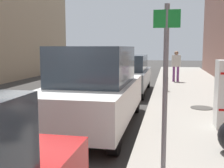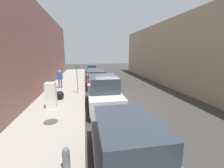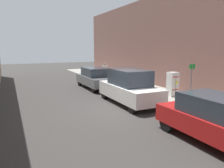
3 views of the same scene
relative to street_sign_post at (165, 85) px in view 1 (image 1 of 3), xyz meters
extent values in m
plane|color=#383533|center=(2.68, -2.38, -1.58)|extent=(80.00, 80.00, 0.00)
cube|color=#9E998E|center=(-1.23, -2.38, -1.49)|extent=(3.64, 44.00, 0.17)
cylinder|color=#47443F|center=(-1.13, -5.26, -1.40)|extent=(0.70, 0.70, 0.02)
cylinder|color=slate|center=(0.00, 0.00, -0.15)|extent=(0.07, 0.07, 2.51)
cube|color=#198C33|center=(0.00, 0.02, 0.90)|extent=(0.36, 0.02, 0.24)
cylinder|color=slate|center=(0.04, -8.65, -1.11)|extent=(0.22, 0.22, 0.60)
sphere|color=slate|center=(0.04, -8.65, -0.78)|extent=(0.20, 0.20, 0.20)
cylinder|color=#7A3D7F|center=(-0.60, -12.23, -0.98)|extent=(0.14, 0.14, 0.85)
cylinder|color=#7A3D7F|center=(-0.38, -12.23, -0.98)|extent=(0.14, 0.14, 0.85)
cube|color=beige|center=(-0.49, -12.23, -0.23)|extent=(0.50, 0.22, 0.64)
sphere|color=#8C664C|center=(-0.49, -12.23, 0.20)|extent=(0.23, 0.23, 0.23)
cube|color=slate|center=(1.84, -8.93, -0.88)|extent=(1.97, 4.71, 0.70)
cube|color=#2D3842|center=(1.84, -8.93, -0.18)|extent=(1.74, 2.59, 0.70)
cylinder|color=black|center=(0.98, -7.17, -1.23)|extent=(0.22, 0.69, 0.69)
cylinder|color=black|center=(2.69, -7.17, -1.23)|extent=(0.22, 0.69, 0.69)
cylinder|color=black|center=(0.98, -10.68, -1.23)|extent=(0.22, 0.69, 0.69)
cylinder|color=black|center=(2.69, -10.68, -1.23)|extent=(0.22, 0.69, 0.69)
cube|color=silver|center=(1.84, -3.13, -0.83)|extent=(2.00, 4.85, 0.85)
cube|color=#2D3842|center=(1.84, -3.13, 0.07)|extent=(1.76, 2.67, 0.95)
cylinder|color=black|center=(0.97, -1.28, -1.26)|extent=(0.22, 0.64, 0.64)
cylinder|color=black|center=(2.71, -1.28, -1.26)|extent=(0.22, 0.64, 0.64)
cylinder|color=black|center=(0.97, -4.99, -1.26)|extent=(0.22, 0.64, 0.64)
cylinder|color=black|center=(2.71, -4.99, -1.26)|extent=(0.22, 0.64, 0.64)
camera|label=1|loc=(-0.03, 3.92, 0.52)|focal=45.00mm
camera|label=2|loc=(0.69, -12.75, 2.05)|focal=24.00mm
camera|label=3|loc=(8.40, 8.27, 1.85)|focal=35.00mm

